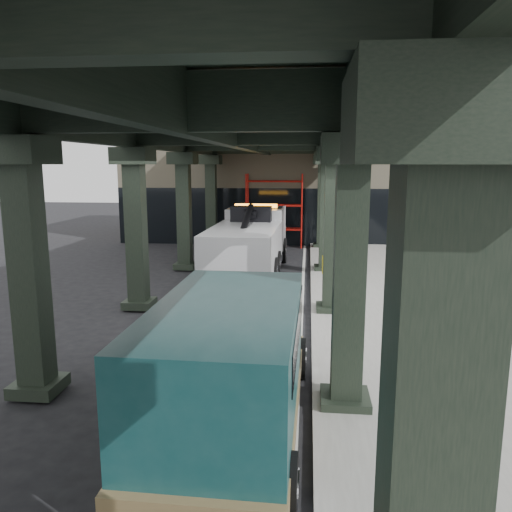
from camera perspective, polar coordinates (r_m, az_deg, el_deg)
The scene contains 8 objects.
ground at distance 13.65m, azimuth -2.18°, elevation -8.84°, with size 90.00×90.00×0.00m, color black.
sidewalk at distance 15.62m, azimuth 15.58°, elevation -6.43°, with size 5.00×40.00×0.15m, color gray.
lane_stripe at distance 15.42m, azimuth 5.19°, elevation -6.57°, with size 0.12×38.00×0.01m, color silver.
viaduct at distance 14.95m, azimuth -2.78°, elevation 14.10°, with size 7.40×32.00×6.40m.
building at distance 32.75m, azimuth 6.34°, elevation 9.49°, with size 22.00×10.00×8.00m, color #C6B793.
scaffolding at distance 27.56m, azimuth 2.12°, elevation 5.44°, with size 3.08×0.88×4.00m.
tow_truck at distance 20.66m, azimuth -0.67°, elevation 1.85°, with size 2.84×8.94×2.91m.
towed_van at distance 8.41m, azimuth -2.83°, elevation -12.05°, with size 2.48×5.96×2.40m.
Camera 1 is at (1.86, -12.75, 4.50)m, focal length 35.00 mm.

